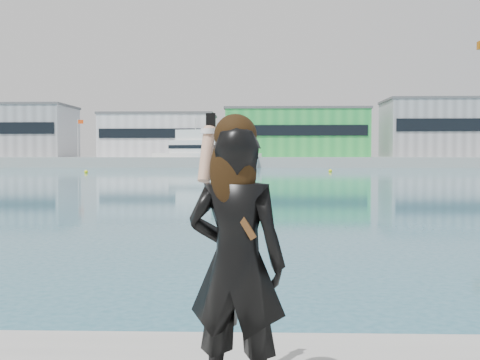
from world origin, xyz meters
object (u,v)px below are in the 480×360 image
object	(u,v)px
motor_yacht	(204,154)
buoy_near	(330,172)
buoy_far	(86,173)
woman	(236,255)

from	to	relation	value
motor_yacht	buoy_near	distance (m)	38.36
motor_yacht	buoy_far	distance (m)	40.33
buoy_far	woman	size ratio (longest dim) A/B	0.28
buoy_near	buoy_far	size ratio (longest dim) A/B	1.00
woman	buoy_far	bearing A→B (deg)	-59.45
motor_yacht	buoy_far	bearing A→B (deg)	-91.31
buoy_near	buoy_far	world-z (taller)	same
buoy_near	motor_yacht	bearing A→B (deg)	122.94
buoy_near	buoy_far	bearing A→B (deg)	-169.18
motor_yacht	woman	world-z (taller)	motor_yacht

